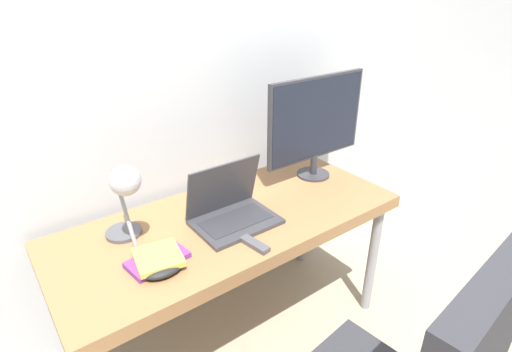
# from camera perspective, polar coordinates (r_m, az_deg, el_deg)

# --- Properties ---
(wall_back) EXTENTS (8.00, 0.05, 2.60)m
(wall_back) POSITION_cam_1_polar(r_m,az_deg,el_deg) (1.87, -10.98, 14.93)
(wall_back) COLOR silver
(wall_back) RESTS_ON ground_plane
(desk) EXTENTS (1.53, 0.66, 0.72)m
(desk) POSITION_cam_1_polar(r_m,az_deg,el_deg) (1.80, -3.53, -7.62)
(desk) COLOR #996B42
(desk) RESTS_ON ground_plane
(laptop) EXTENTS (0.35, 0.25, 0.26)m
(laptop) POSITION_cam_1_polar(r_m,az_deg,el_deg) (1.71, -3.52, -4.88)
(laptop) COLOR #38383D
(laptop) RESTS_ON desk
(monitor) EXTENTS (0.61, 0.17, 0.53)m
(monitor) POSITION_cam_1_polar(r_m,az_deg,el_deg) (2.04, 8.61, 7.65)
(monitor) COLOR #333338
(monitor) RESTS_ON desk
(desk_lamp) EXTENTS (0.14, 0.26, 0.35)m
(desk_lamp) POSITION_cam_1_polar(r_m,az_deg,el_deg) (1.53, -18.23, -2.24)
(desk_lamp) COLOR #4C4C51
(desk_lamp) RESTS_ON desk
(book_stack) EXTENTS (0.23, 0.19, 0.04)m
(book_stack) POSITION_cam_1_polar(r_m,az_deg,el_deg) (1.53, -13.85, -11.38)
(book_stack) COLOR #753384
(book_stack) RESTS_ON desk
(tv_remote) EXTENTS (0.06, 0.14, 0.02)m
(tv_remote) POSITION_cam_1_polar(r_m,az_deg,el_deg) (1.57, -0.18, -9.73)
(tv_remote) COLOR #4C4C51
(tv_remote) RESTS_ON desk
(game_controller) EXTENTS (0.15, 0.11, 0.04)m
(game_controller) POSITION_cam_1_polar(r_m,az_deg,el_deg) (1.48, -13.20, -12.66)
(game_controller) COLOR black
(game_controller) RESTS_ON desk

